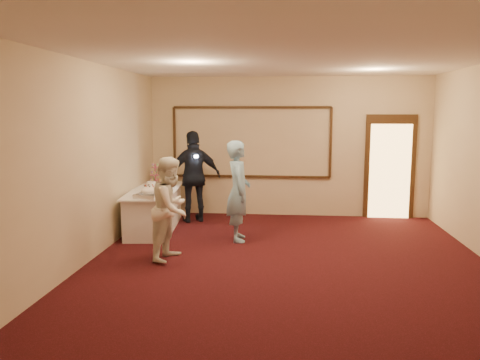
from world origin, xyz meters
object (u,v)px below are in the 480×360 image
at_px(pavlova_tray, 150,192).
at_px(cupcake_stand, 155,175).
at_px(guest, 194,177).
at_px(plate_stack_a, 151,185).
at_px(man, 238,191).
at_px(buffet_table, 154,209).
at_px(plate_stack_b, 168,183).
at_px(tart, 162,191).
at_px(woman, 171,208).

distance_m(pavlova_tray, cupcake_stand, 1.77).
bearing_deg(guest, plate_stack_a, 15.51).
xyz_separation_m(cupcake_stand, man, (1.93, -1.58, -0.05)).
distance_m(buffet_table, plate_stack_b, 0.61).
height_order(plate_stack_b, guest, guest).
bearing_deg(cupcake_stand, tart, -69.29).
xyz_separation_m(cupcake_stand, woman, (1.01, -2.72, -0.14)).
bearing_deg(cupcake_stand, pavlova_tray, -77.12).
xyz_separation_m(buffet_table, pavlova_tray, (0.17, -0.80, 0.47)).
height_order(man, guest, guest).
distance_m(buffet_table, tart, 0.55).
distance_m(buffet_table, guest, 1.10).
xyz_separation_m(plate_stack_b, woman, (0.58, -2.13, -0.06)).
xyz_separation_m(buffet_table, woman, (0.78, -1.80, 0.40)).
bearing_deg(man, cupcake_stand, 41.97).
bearing_deg(tart, plate_stack_a, 129.42).
relative_size(buffet_table, pavlova_tray, 3.72).
bearing_deg(man, plate_stack_b, 47.88).
xyz_separation_m(pavlova_tray, man, (1.53, 0.15, 0.02)).
bearing_deg(plate_stack_b, cupcake_stand, 125.97).
relative_size(man, woman, 1.12).
relative_size(woman, guest, 0.84).
bearing_deg(tart, woman, -69.88).
bearing_deg(plate_stack_b, guest, 39.27).
height_order(pavlova_tray, guest, guest).
relative_size(plate_stack_b, woman, 0.12).
bearing_deg(plate_stack_a, cupcake_stand, 100.27).
bearing_deg(plate_stack_a, tart, -50.58).
height_order(plate_stack_a, tart, plate_stack_a).
distance_m(buffet_table, pavlova_tray, 0.95).
bearing_deg(tart, buffet_table, 128.63).
xyz_separation_m(plate_stack_a, guest, (0.73, 0.62, 0.09)).
relative_size(buffet_table, cupcake_stand, 5.27).
distance_m(cupcake_stand, plate_stack_a, 0.85).
xyz_separation_m(pavlova_tray, woman, (0.61, -0.99, -0.07)).
distance_m(pavlova_tray, plate_stack_b, 1.14).
distance_m(pavlova_tray, woman, 1.17).
relative_size(pavlova_tray, tart, 2.09).
distance_m(plate_stack_b, tart, 0.62).
relative_size(pavlova_tray, guest, 0.33).
bearing_deg(guest, man, 102.77).
height_order(pavlova_tray, man, man).
relative_size(plate_stack_a, guest, 0.09).
height_order(buffet_table, plate_stack_b, plate_stack_b).
bearing_deg(pavlova_tray, woman, -58.17).
bearing_deg(man, pavlova_tray, 86.86).
relative_size(pavlova_tray, plate_stack_b, 3.15).
xyz_separation_m(woman, guest, (-0.13, 2.50, 0.15)).
xyz_separation_m(man, guest, (-1.05, 1.36, 0.05)).
xyz_separation_m(man, woman, (-0.92, -1.14, -0.09)).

